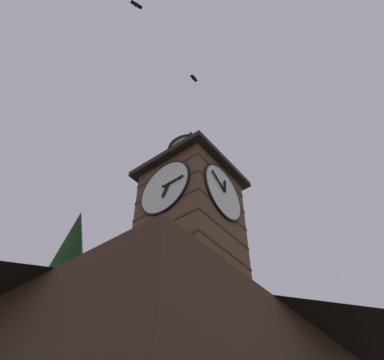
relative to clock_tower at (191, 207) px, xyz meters
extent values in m
pyramid|color=black|center=(-0.67, -0.94, -5.10)|extent=(15.07, 11.61, 3.07)
cube|color=brown|center=(-0.03, -0.03, -0.99)|extent=(3.43, 3.43, 5.14)
cube|color=#432E20|center=(-0.03, -0.03, -2.94)|extent=(3.47, 3.47, 0.10)
cube|color=#432E20|center=(-0.03, -0.03, -1.98)|extent=(3.47, 3.47, 0.10)
cube|color=#432E20|center=(-0.03, -0.03, -1.01)|extent=(3.47, 3.47, 0.10)
cube|color=#432E20|center=(-0.03, -0.03, -0.05)|extent=(3.47, 3.47, 0.10)
cube|color=#432E20|center=(-0.03, -0.03, 0.91)|extent=(3.47, 3.47, 0.10)
cylinder|color=white|center=(-0.03, 1.72, -0.06)|extent=(2.58, 0.10, 2.58)
torus|color=black|center=(-0.03, 1.74, -0.06)|extent=(2.68, 0.10, 2.68)
cube|color=black|center=(-0.06, 1.82, 0.26)|extent=(0.18, 0.04, 0.65)
cube|color=black|center=(0.42, 1.82, 0.21)|extent=(0.95, 0.04, 0.62)
sphere|color=black|center=(-0.03, 1.83, -0.06)|extent=(0.10, 0.10, 0.10)
cylinder|color=white|center=(1.72, -0.03, -0.06)|extent=(0.10, 2.58, 2.58)
torus|color=black|center=(1.74, -0.03, -0.06)|extent=(0.10, 2.68, 2.68)
cube|color=black|center=(1.82, 0.11, -0.35)|extent=(0.04, 0.39, 0.63)
cube|color=black|center=(1.82, 0.50, -0.08)|extent=(0.04, 1.06, 0.10)
sphere|color=black|center=(1.83, -0.03, -0.06)|extent=(0.10, 0.10, 0.10)
cube|color=#2D231E|center=(-0.03, -0.03, 1.71)|extent=(4.13, 4.13, 0.25)
cylinder|color=#D1BC84|center=(-0.03, -0.03, 2.73)|extent=(2.08, 2.08, 1.79)
cylinder|color=#2D2319|center=(-0.03, -0.03, 2.13)|extent=(2.14, 2.14, 0.10)
cylinder|color=#2D2319|center=(-0.03, -0.03, 2.73)|extent=(2.14, 2.14, 0.10)
cylinder|color=#2D2319|center=(-0.03, -0.03, 3.32)|extent=(2.14, 2.14, 0.10)
cone|color=#424C5B|center=(-0.03, -0.03, 4.31)|extent=(2.38, 2.38, 1.38)
sphere|color=#384251|center=(-0.03, -0.03, 5.10)|extent=(0.16, 0.16, 0.16)
cone|color=#1A341A|center=(2.04, -5.23, -5.12)|extent=(3.28, 3.28, 2.93)
cone|color=#16391B|center=(2.04, -5.23, -3.17)|extent=(2.45, 2.45, 2.79)
cone|color=#19381B|center=(2.04, -5.23, -0.77)|extent=(1.61, 1.61, 3.52)
cone|color=#12341C|center=(-7.97, -5.78, -0.57)|extent=(2.95, 2.95, 4.41)
cone|color=black|center=(-7.97, -5.78, 1.76)|extent=(2.28, 2.28, 3.94)
cone|color=#14321B|center=(-7.97, -5.78, 4.14)|extent=(1.61, 1.61, 3.58)
ellipsoid|color=black|center=(-0.16, 0.10, 10.58)|extent=(0.17, 0.29, 0.16)
cube|color=black|center=(-0.30, 0.10, 10.58)|extent=(0.28, 0.21, 0.05)
cube|color=black|center=(-0.02, 0.10, 10.58)|extent=(0.28, 0.21, 0.05)
ellipsoid|color=black|center=(5.51, 0.61, 10.01)|extent=(0.23, 0.30, 0.15)
cube|color=black|center=(5.67, 0.55, 10.01)|extent=(0.37, 0.28, 0.05)
cube|color=black|center=(5.36, 0.66, 10.01)|extent=(0.37, 0.28, 0.05)
camera|label=1|loc=(10.15, 7.97, -10.51)|focal=35.20mm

